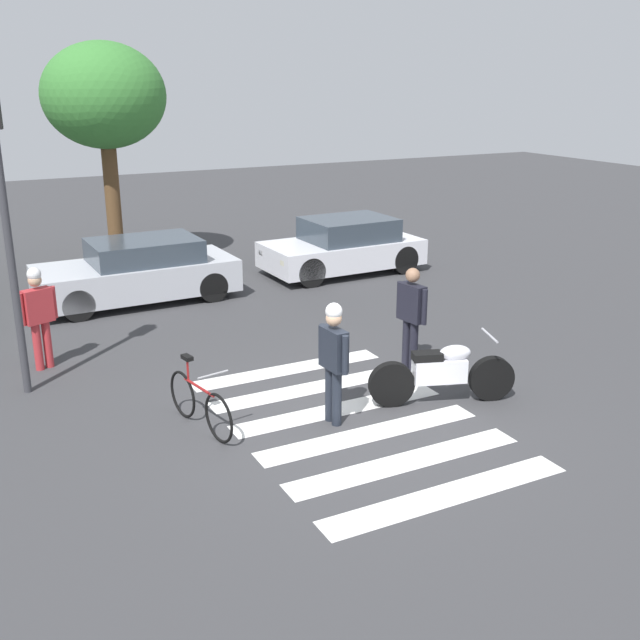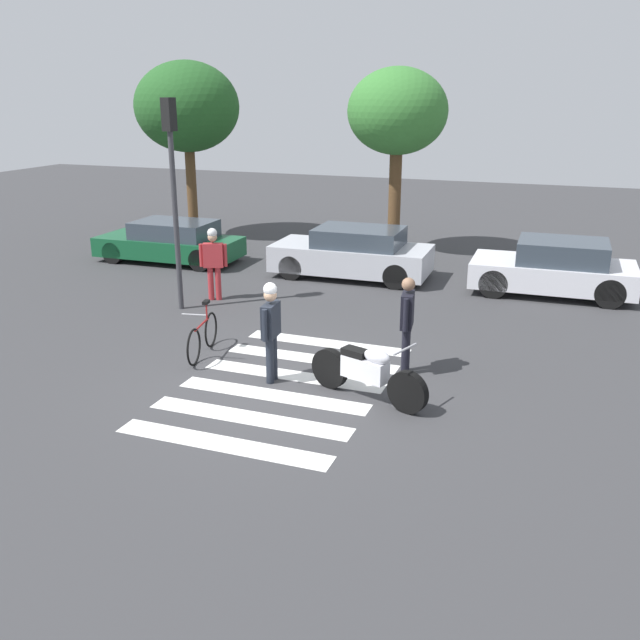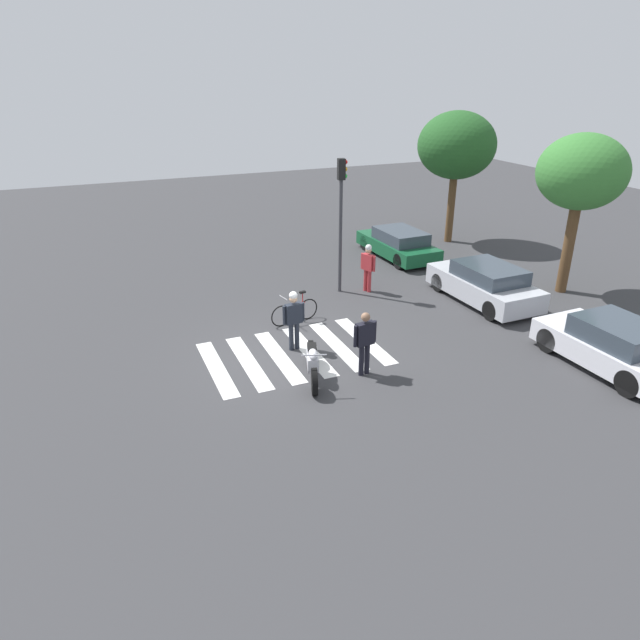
# 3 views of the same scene
# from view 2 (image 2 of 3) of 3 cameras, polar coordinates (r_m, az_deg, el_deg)

# --- Properties ---
(ground_plane) EXTENTS (60.00, 60.00, 0.00)m
(ground_plane) POSITION_cam_2_polar(r_m,az_deg,el_deg) (12.11, -2.99, -5.36)
(ground_plane) COLOR #38383A
(police_motorcycle) EXTENTS (2.18, 0.96, 1.07)m
(police_motorcycle) POSITION_cam_2_polar(r_m,az_deg,el_deg) (11.42, 3.88, -4.30)
(police_motorcycle) COLOR black
(police_motorcycle) RESTS_ON ground_plane
(leaning_bicycle) EXTENTS (0.49, 1.69, 1.01)m
(leaning_bicycle) POSITION_cam_2_polar(r_m,az_deg,el_deg) (13.49, -9.59, -1.32)
(leaning_bicycle) COLOR black
(leaning_bicycle) RESTS_ON ground_plane
(officer_on_foot) EXTENTS (0.27, 0.69, 1.77)m
(officer_on_foot) POSITION_cam_2_polar(r_m,az_deg,el_deg) (12.37, 7.15, 0.11)
(officer_on_foot) COLOR black
(officer_on_foot) RESTS_ON ground_plane
(officer_by_motorcycle) EXTENTS (0.24, 0.67, 1.79)m
(officer_by_motorcycle) POSITION_cam_2_polar(r_m,az_deg,el_deg) (11.94, -4.05, -0.42)
(officer_by_motorcycle) COLOR #1E232D
(officer_by_motorcycle) RESTS_ON ground_plane
(pedestrian_bystander) EXTENTS (0.63, 0.36, 1.77)m
(pedestrian_bystander) POSITION_cam_2_polar(r_m,az_deg,el_deg) (16.94, -8.73, 4.97)
(pedestrian_bystander) COLOR #B22D33
(pedestrian_bystander) RESTS_ON ground_plane
(crosswalk_stripes) EXTENTS (3.35, 4.95, 0.01)m
(crosswalk_stripes) POSITION_cam_2_polar(r_m,az_deg,el_deg) (12.11, -2.99, -5.34)
(crosswalk_stripes) COLOR silver
(crosswalk_stripes) RESTS_ON ground_plane
(car_green_compact) EXTENTS (4.28, 1.86, 1.22)m
(car_green_compact) POSITION_cam_2_polar(r_m,az_deg,el_deg) (21.22, -12.14, 6.27)
(car_green_compact) COLOR black
(car_green_compact) RESTS_ON ground_plane
(car_silver_sedan) EXTENTS (4.28, 1.95, 1.36)m
(car_silver_sedan) POSITION_cam_2_polar(r_m,az_deg,el_deg) (18.97, 2.73, 5.48)
(car_silver_sedan) COLOR black
(car_silver_sedan) RESTS_ON ground_plane
(car_white_van) EXTENTS (3.96, 1.98, 1.37)m
(car_white_van) POSITION_cam_2_polar(r_m,az_deg,el_deg) (18.27, 18.69, 4.03)
(car_white_van) COLOR black
(car_white_van) RESTS_ON ground_plane
(traffic_light_pole) EXTENTS (0.28, 0.35, 4.72)m
(traffic_light_pole) POSITION_cam_2_polar(r_m,az_deg,el_deg) (16.00, -11.95, 11.72)
(traffic_light_pole) COLOR #38383D
(traffic_light_pole) RESTS_ON ground_plane
(street_tree_near) EXTENTS (3.44, 3.44, 5.82)m
(street_tree_near) POSITION_cam_2_polar(r_m,az_deg,el_deg) (24.35, -10.84, 16.73)
(street_tree_near) COLOR brown
(street_tree_near) RESTS_ON ground_plane
(street_tree_mid) EXTENTS (2.98, 2.98, 5.55)m
(street_tree_mid) POSITION_cam_2_polar(r_m,az_deg,el_deg) (21.59, 6.37, 16.51)
(street_tree_mid) COLOR brown
(street_tree_mid) RESTS_ON ground_plane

